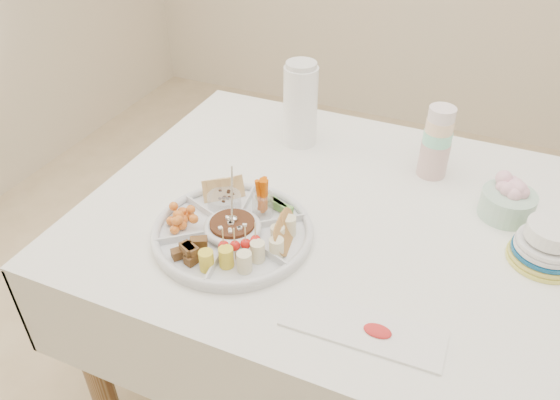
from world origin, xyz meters
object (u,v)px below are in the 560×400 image
at_px(thermos, 300,103).
at_px(dining_table, 372,324).
at_px(party_tray, 233,230).
at_px(plate_stack, 548,243).

bearing_deg(thermos, dining_table, -39.09).
distance_m(dining_table, party_tray, 0.56).
height_order(thermos, plate_stack, thermos).
xyz_separation_m(party_tray, plate_stack, (0.69, 0.21, 0.03)).
height_order(party_tray, plate_stack, plate_stack).
distance_m(dining_table, plate_stack, 0.56).
xyz_separation_m(dining_table, plate_stack, (0.36, 0.01, 0.43)).
distance_m(dining_table, thermos, 0.68).
distance_m(party_tray, plate_stack, 0.72).
bearing_deg(plate_stack, party_tray, -163.10).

